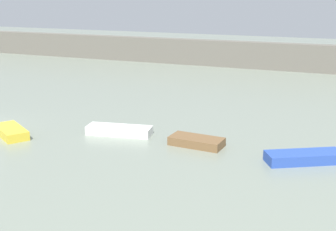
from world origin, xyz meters
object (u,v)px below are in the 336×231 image
at_px(rowboat_brown, 197,141).
at_px(rowboat_blue, 304,157).
at_px(rowboat_yellow, 11,132).
at_px(rowboat_white, 119,130).

distance_m(rowboat_brown, rowboat_blue, 5.26).
xyz_separation_m(rowboat_yellow, rowboat_brown, (9.69, 2.32, -0.02)).
distance_m(rowboat_yellow, rowboat_brown, 9.97).
xyz_separation_m(rowboat_white, rowboat_brown, (4.45, -0.12, -0.02)).
bearing_deg(rowboat_yellow, rowboat_blue, 40.12).
bearing_deg(rowboat_blue, rowboat_brown, 146.95).
bearing_deg(rowboat_brown, rowboat_blue, 0.82).
distance_m(rowboat_white, rowboat_blue, 9.71).
bearing_deg(rowboat_white, rowboat_yellow, -165.12).
xyz_separation_m(rowboat_yellow, rowboat_white, (5.24, 2.44, -0.00)).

